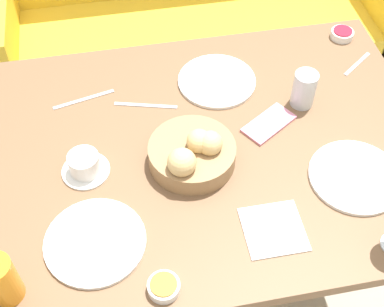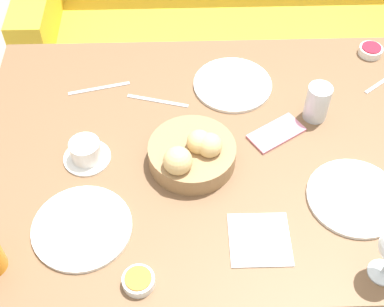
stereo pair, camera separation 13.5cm
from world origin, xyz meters
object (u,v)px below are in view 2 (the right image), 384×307
at_px(coffee_cup, 86,152).
at_px(knife_silver, 158,101).
at_px(couch, 231,26).
at_px(plate_near_right, 355,198).
at_px(bread_basket, 192,153).
at_px(napkin, 260,239).
at_px(water_tumbler, 317,102).
at_px(cell_phone, 276,133).
at_px(plate_near_left, 82,228).
at_px(fork_silver, 99,88).
at_px(spoon_coffee, 381,83).
at_px(jam_bowl_honey, 139,281).
at_px(jam_bowl_berry, 371,50).
at_px(plate_far_center, 233,85).

distance_m(coffee_cup, knife_silver, 0.27).
xyz_separation_m(couch, plate_near_right, (0.17, -1.28, 0.46)).
relative_size(bread_basket, napkin, 1.58).
bearing_deg(couch, water_tumbler, -82.89).
bearing_deg(coffee_cup, cell_phone, 7.83).
height_order(plate_near_left, coffee_cup, coffee_cup).
xyz_separation_m(water_tumbler, fork_silver, (-0.60, 0.13, -0.05)).
relative_size(couch, bread_basket, 8.03).
xyz_separation_m(bread_basket, spoon_coffee, (0.56, 0.28, -0.04)).
height_order(jam_bowl_honey, spoon_coffee, jam_bowl_honey).
bearing_deg(water_tumbler, fork_silver, 168.04).
bearing_deg(plate_near_right, coffee_cup, 167.51).
distance_m(water_tumbler, spoon_coffee, 0.26).
height_order(plate_near_right, jam_bowl_berry, jam_bowl_berry).
height_order(couch, fork_silver, couch).
xyz_separation_m(plate_near_right, jam_bowl_honey, (-0.52, -0.21, 0.01)).
bearing_deg(couch, fork_silver, -118.60).
distance_m(couch, plate_near_left, 1.50).
xyz_separation_m(plate_near_left, spoon_coffee, (0.82, 0.47, -0.00)).
bearing_deg(plate_far_center, jam_bowl_honey, -112.33).
xyz_separation_m(napkin, cell_phone, (0.08, 0.32, 0.00)).
bearing_deg(couch, plate_far_center, -95.90).
xyz_separation_m(water_tumbler, jam_bowl_honey, (-0.47, -0.48, -0.04)).
bearing_deg(jam_bowl_honey, napkin, 20.00).
xyz_separation_m(coffee_cup, spoon_coffee, (0.83, 0.26, -0.03)).
bearing_deg(fork_silver, coffee_cup, -92.17).
bearing_deg(bread_basket, plate_near_right, -17.47).
bearing_deg(plate_far_center, water_tumbler, -30.66).
bearing_deg(coffee_cup, bread_basket, -4.95).
height_order(plate_near_right, coffee_cup, coffee_cup).
xyz_separation_m(knife_silver, napkin, (0.24, -0.46, 0.00)).
bearing_deg(water_tumbler, plate_near_right, -79.92).
relative_size(bread_basket, cell_phone, 1.34).
distance_m(bread_basket, cell_phone, 0.25).
distance_m(plate_near_right, jam_bowl_honey, 0.56).
bearing_deg(knife_silver, water_tumbler, -9.37).
distance_m(coffee_cup, cell_phone, 0.50).
bearing_deg(cell_phone, spoon_coffee, 29.70).
bearing_deg(plate_far_center, spoon_coffee, -0.26).
xyz_separation_m(plate_near_right, fork_silver, (-0.65, 0.41, -0.00)).
bearing_deg(knife_silver, plate_far_center, 14.56).
bearing_deg(couch, jam_bowl_honey, -102.95).
xyz_separation_m(bread_basket, jam_bowl_berry, (0.56, 0.41, -0.03)).
bearing_deg(spoon_coffee, coffee_cup, -162.76).
bearing_deg(water_tumbler, knife_silver, 170.63).
bearing_deg(plate_near_right, napkin, -156.17).
bearing_deg(bread_basket, cell_phone, 21.94).
relative_size(plate_near_right, water_tumbler, 2.19).
distance_m(fork_silver, knife_silver, 0.18).
height_order(jam_bowl_honey, knife_silver, jam_bowl_honey).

